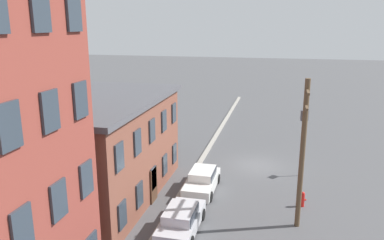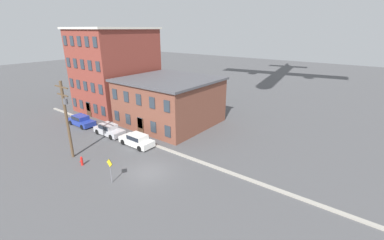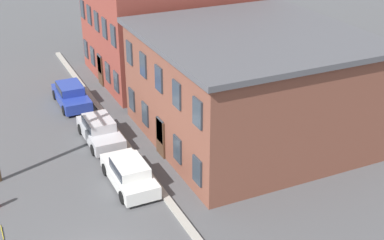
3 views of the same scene
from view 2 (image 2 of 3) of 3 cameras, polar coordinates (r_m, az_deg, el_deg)
The scene contains 10 objects.
ground_plane at distance 25.50m, azimuth -9.52°, elevation -11.30°, with size 200.00×200.00×0.00m, color #4C4C4F.
kerb_strip at distance 28.29m, azimuth -2.87°, elevation -7.56°, with size 56.00×0.36×0.16m, color #9E998E.
apartment_corner at distance 45.02m, azimuth -16.58°, elevation 10.71°, with size 10.29×11.93×13.22m.
apartment_midblock at distance 36.95m, azimuth -4.99°, elevation 4.29°, with size 12.44×11.84×6.50m.
car_blue at distance 39.60m, azimuth -23.39°, elevation -0.04°, with size 4.40×1.92×1.43m.
car_silver at distance 34.81m, azimuth -17.98°, elevation -1.97°, with size 4.40×1.92×1.43m.
car_white at distance 30.77m, azimuth -12.15°, elevation -4.29°, with size 4.40×1.92×1.43m.
caution_sign at distance 23.91m, azimuth -17.74°, elevation -9.93°, with size 0.85×0.08×2.40m.
utility_pole at distance 28.96m, azimuth -26.12°, elevation 0.79°, with size 2.40×0.44×8.23m.
fire_hydrant at distance 28.31m, azimuth -23.30°, elevation -8.34°, with size 0.24×0.34×0.96m.
Camera 2 is at (16.36, -14.62, 13.00)m, focal length 24.00 mm.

